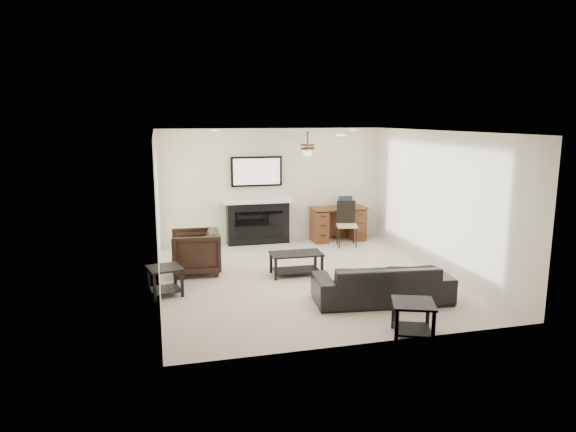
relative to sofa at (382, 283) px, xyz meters
name	(u,v)px	position (x,y,z in m)	size (l,w,h in m)	color
room_shell	(318,180)	(-0.54, 1.52, 1.39)	(5.50, 5.54, 2.52)	beige
sofa	(382,283)	(0.00, 0.00, 0.00)	(2.03, 0.79, 0.59)	black
armchair	(196,252)	(-2.60, 2.15, 0.09)	(0.82, 0.85, 0.77)	black
coffee_table	(296,264)	(-0.90, 1.60, -0.10)	(0.90, 0.50, 0.40)	black
end_table_near	(413,319)	(-0.15, -1.25, -0.07)	(0.52, 0.52, 0.45)	black
end_table_left	(165,281)	(-3.15, 1.10, -0.07)	(0.50, 0.50, 0.45)	black
fireplace_unit	(258,201)	(-1.11, 4.02, 0.66)	(1.52, 0.34, 1.91)	black
desk	(338,224)	(0.69, 3.86, 0.08)	(1.22, 0.56, 0.76)	#381F0E
desk_chair	(347,224)	(0.69, 3.31, 0.19)	(0.42, 0.44, 0.97)	black
laptop	(347,202)	(0.89, 3.84, 0.58)	(0.33, 0.24, 0.23)	black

